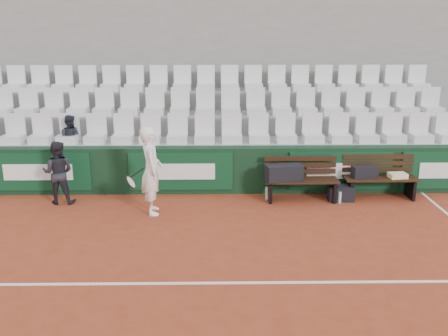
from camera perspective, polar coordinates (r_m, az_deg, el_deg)
The scene contains 21 objects.
ground at distance 7.23m, azimuth -5.39°, elevation -13.01°, with size 80.00×80.00×0.00m, color #963A22.
court_baseline at distance 7.23m, azimuth -5.39°, elevation -12.98°, with size 18.00×0.06×0.01m, color white.
back_barrier at distance 10.73m, azimuth -3.48°, elevation -0.22°, with size 18.00×0.34×1.00m.
grandstand_tier_front at distance 11.35m, azimuth -3.69°, elevation 0.67°, with size 18.00×0.95×1.00m, color #989895.
grandstand_tier_mid at distance 12.21m, azimuth -3.50°, elevation 2.87°, with size 18.00×0.95×1.45m, color gray.
grandstand_tier_back at distance 13.09m, azimuth -3.33°, elevation 4.78°, with size 18.00×0.95×1.90m, color gray.
grandstand_rear_wall at distance 13.52m, azimuth -3.30°, elevation 10.50°, with size 18.00×0.30×4.40m, color gray.
seat_row_front at distance 10.99m, azimuth -3.81°, elevation 4.53°, with size 11.90×0.44×0.63m, color silver.
seat_row_mid at distance 11.84m, azimuth -3.62°, elevation 7.58°, with size 11.90×0.44×0.63m, color silver.
seat_row_back at distance 12.73m, azimuth -3.46°, elevation 10.22°, with size 11.90×0.44×0.63m, color silver.
bench_left at distance 10.43m, azimuth 8.80°, elevation -2.47°, with size 1.50×0.56×0.45m, color black.
bench_right at distance 10.94m, azimuth 17.34°, elevation -2.14°, with size 1.50×0.56×0.45m, color #311B0E.
sports_bag_left at distance 10.21m, azimuth 6.86°, elevation -0.53°, with size 0.74×0.32×0.32m, color black.
sports_bag_right at distance 10.74m, azimuth 15.75°, elevation -0.42°, with size 0.51×0.24×0.24m, color black.
towel at distance 10.94m, azimuth 19.22°, elevation -0.80°, with size 0.35×0.26×0.10m, color beige.
sports_bag_ground at distance 10.59m, azimuth 13.19°, elevation -2.82°, with size 0.51×0.31×0.31m, color black.
water_bottle_near at distance 10.42m, azimuth 4.96°, elevation -2.88°, with size 0.07×0.07×0.27m, color silver.
water_bottle_far at distance 10.44m, azimuth 13.08°, elevation -3.29°, with size 0.07×0.07×0.24m, color #B1C0C8.
tennis_player at distance 9.54m, azimuth -8.32°, elevation -0.29°, with size 0.75×0.68×1.70m.
ball_kid at distance 10.57m, azimuth -18.43°, elevation -0.49°, with size 0.63×0.49×1.29m, color black.
spectator_c at distance 11.45m, azimuth -17.36°, elevation 5.41°, with size 0.52×0.40×1.06m, color black.
Camera 1 is at (0.57, -6.30, 3.51)m, focal length 40.00 mm.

